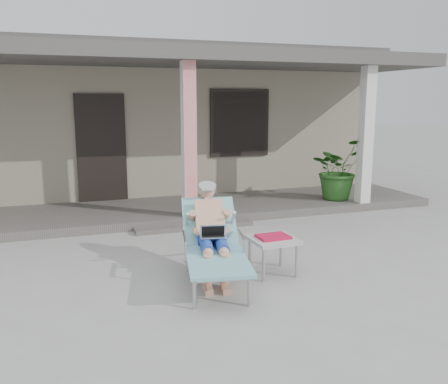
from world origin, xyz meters
name	(u,v)px	position (x,y,z in m)	size (l,w,h in m)	color
ground	(232,264)	(0.00, 0.00, 0.00)	(60.00, 60.00, 0.00)	#9E9E99
house	(145,119)	(0.00, 6.50, 1.67)	(10.40, 5.40, 3.30)	gray
porch_deck	(179,210)	(0.00, 3.00, 0.07)	(10.00, 2.00, 0.15)	#605B56
porch_overhang	(177,62)	(0.00, 2.95, 2.79)	(10.00, 2.30, 2.85)	silver
porch_step	(195,226)	(0.00, 1.85, 0.04)	(2.00, 0.30, 0.07)	#605B56
lounger	(213,221)	(-0.39, -0.40, 0.71)	(0.99, 1.84, 1.16)	#B7B7BC
side_table	(273,241)	(0.36, -0.49, 0.41)	(0.57, 0.57, 0.49)	#AEAEA9
potted_palm	(338,169)	(3.22, 2.63, 0.76)	(1.10, 0.95, 1.22)	#26591E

